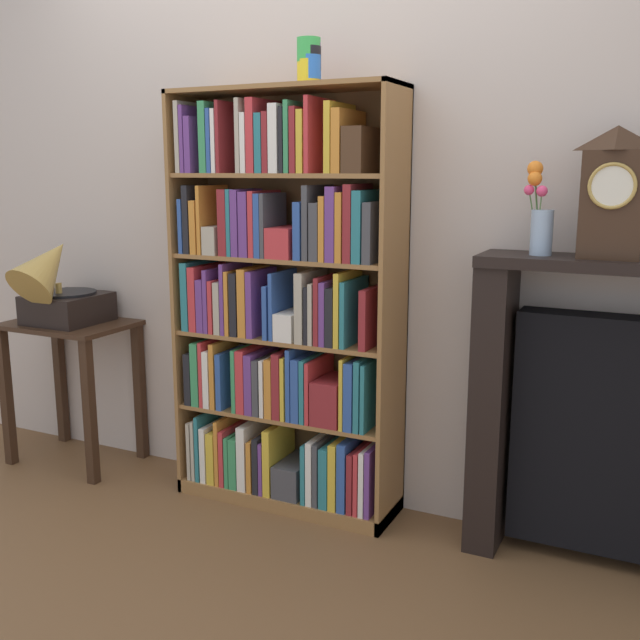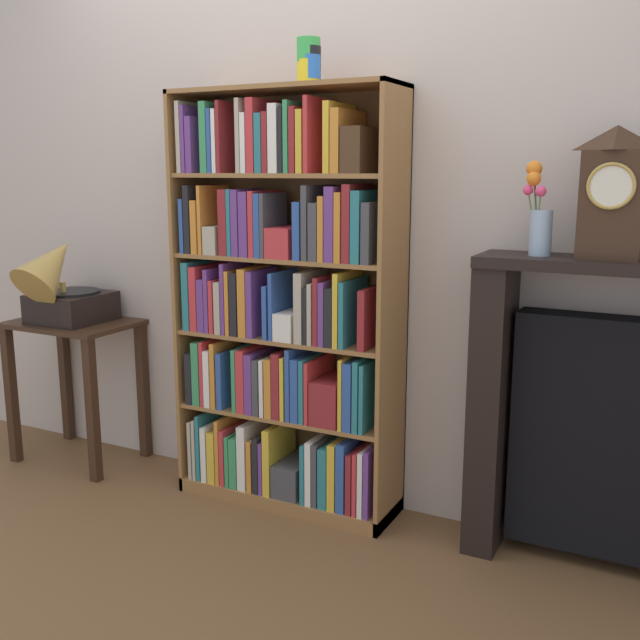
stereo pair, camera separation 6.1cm
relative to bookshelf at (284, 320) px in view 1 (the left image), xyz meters
name	(u,v)px [view 1 (the left image)]	position (x,y,z in m)	size (l,w,h in m)	color
ground_plane	(278,510)	(0.01, -0.08, -0.81)	(7.77, 6.40, 0.02)	brown
wall_back	(321,197)	(0.08, 0.19, 0.50)	(4.77, 0.08, 2.60)	beige
bookshelf	(284,320)	(0.00, 0.00, 0.00)	(0.96, 0.29, 1.73)	olive
cup_stack	(309,61)	(0.14, -0.04, 1.01)	(0.09, 0.09, 0.16)	yellow
side_table_left	(71,360)	(-1.14, -0.05, -0.29)	(0.59, 0.41, 0.70)	#382316
gramophone	(57,287)	(-1.14, -0.11, 0.08)	(0.32, 0.46, 0.46)	black
fireplace_mantel	(616,421)	(1.30, 0.04, -0.25)	(0.98, 0.27, 1.12)	black
mantel_clock	(613,193)	(1.23, 0.02, 0.54)	(0.20, 0.15, 0.43)	#382316
flower_vase	(540,217)	(1.00, 0.01, 0.45)	(0.10, 0.09, 0.32)	#99B2D1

